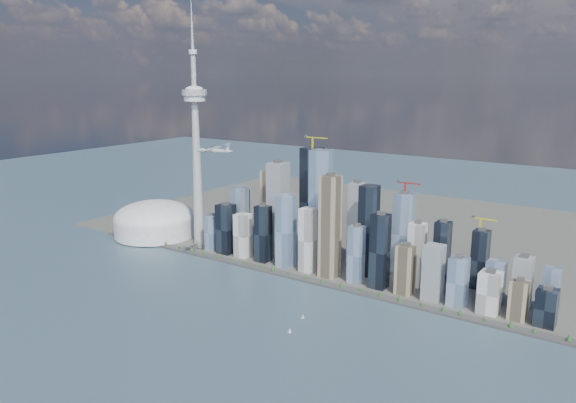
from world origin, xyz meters
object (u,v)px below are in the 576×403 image
Objects in this scene: needle_tower at (196,146)px; airplane at (214,150)px; sailboat_east at (303,317)px; sailboat_west at (290,331)px; dome_stadium at (155,221)px.

airplane is at bearing -39.45° from needle_tower.
airplane reaches higher than sailboat_east.
needle_tower is at bearing 141.91° from sailboat_west.
needle_tower is 564.52m from sailboat_west.
airplane is at bearing 156.84° from sailboat_east.
sailboat_east is at bearing -27.51° from airplane.
needle_tower is at bearing 123.71° from airplane.
sailboat_east is at bearing -26.24° from needle_tower.
sailboat_west is at bearing -90.35° from sailboat_east.
airplane is 7.50× the size of sailboat_west.
sailboat_west is (579.48, -257.07, -36.43)m from dome_stadium.
airplane is 342.01m from sailboat_east.
needle_tower is 530.42m from sailboat_east.
needle_tower is 7.83× the size of airplane.
needle_tower is 65.90× the size of sailboat_east.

